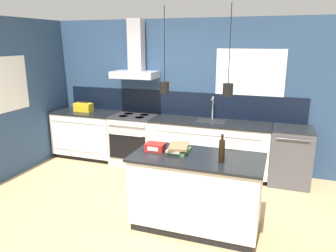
{
  "coord_description": "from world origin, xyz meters",
  "views": [
    {
      "loc": [
        1.77,
        -3.58,
        2.23
      ],
      "look_at": [
        0.28,
        0.67,
        1.05
      ],
      "focal_mm": 35.0,
      "sensor_mm": 36.0,
      "label": 1
    }
  ],
  "objects_px": {
    "oven_range": "(135,139)",
    "book_stack": "(178,149)",
    "red_supply_box": "(155,147)",
    "dishwasher": "(291,156)",
    "yellow_toolbox": "(83,107)",
    "bottle_on_island": "(222,151)"
  },
  "relations": [
    {
      "from": "oven_range",
      "to": "red_supply_box",
      "type": "relative_size",
      "value": 3.93
    },
    {
      "from": "bottle_on_island",
      "to": "red_supply_box",
      "type": "xyz_separation_m",
      "value": [
        -0.84,
        0.11,
        -0.09
      ]
    },
    {
      "from": "red_supply_box",
      "to": "yellow_toolbox",
      "type": "xyz_separation_m",
      "value": [
        -2.15,
        1.71,
        0.03
      ]
    },
    {
      "from": "red_supply_box",
      "to": "yellow_toolbox",
      "type": "height_order",
      "value": "yellow_toolbox"
    },
    {
      "from": "oven_range",
      "to": "book_stack",
      "type": "xyz_separation_m",
      "value": [
        1.37,
        -1.66,
        0.5
      ]
    },
    {
      "from": "book_stack",
      "to": "yellow_toolbox",
      "type": "bearing_deg",
      "value": 145.67
    },
    {
      "from": "dishwasher",
      "to": "bottle_on_island",
      "type": "xyz_separation_m",
      "value": [
        -0.79,
        -1.83,
        0.59
      ]
    },
    {
      "from": "red_supply_box",
      "to": "bottle_on_island",
      "type": "bearing_deg",
      "value": -7.76
    },
    {
      "from": "oven_range",
      "to": "red_supply_box",
      "type": "xyz_separation_m",
      "value": [
        1.09,
        -1.71,
        0.5
      ]
    },
    {
      "from": "oven_range",
      "to": "dishwasher",
      "type": "bearing_deg",
      "value": 0.09
    },
    {
      "from": "oven_range",
      "to": "bottle_on_island",
      "type": "xyz_separation_m",
      "value": [
        1.93,
        -1.82,
        0.59
      ]
    },
    {
      "from": "dishwasher",
      "to": "book_stack",
      "type": "height_order",
      "value": "book_stack"
    },
    {
      "from": "dishwasher",
      "to": "oven_range",
      "type": "bearing_deg",
      "value": -179.91
    },
    {
      "from": "oven_range",
      "to": "bottle_on_island",
      "type": "distance_m",
      "value": 2.72
    },
    {
      "from": "dishwasher",
      "to": "book_stack",
      "type": "distance_m",
      "value": 2.2
    },
    {
      "from": "oven_range",
      "to": "yellow_toolbox",
      "type": "height_order",
      "value": "yellow_toolbox"
    },
    {
      "from": "book_stack",
      "to": "red_supply_box",
      "type": "height_order",
      "value": "red_supply_box"
    },
    {
      "from": "book_stack",
      "to": "yellow_toolbox",
      "type": "xyz_separation_m",
      "value": [
        -2.43,
        1.66,
        0.03
      ]
    },
    {
      "from": "oven_range",
      "to": "dishwasher",
      "type": "xyz_separation_m",
      "value": [
        2.72,
        0.0,
        0.0
      ]
    },
    {
      "from": "book_stack",
      "to": "red_supply_box",
      "type": "xyz_separation_m",
      "value": [
        -0.28,
        -0.05,
        0.0
      ]
    },
    {
      "from": "dishwasher",
      "to": "yellow_toolbox",
      "type": "height_order",
      "value": "yellow_toolbox"
    },
    {
      "from": "dishwasher",
      "to": "yellow_toolbox",
      "type": "relative_size",
      "value": 2.68
    }
  ]
}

